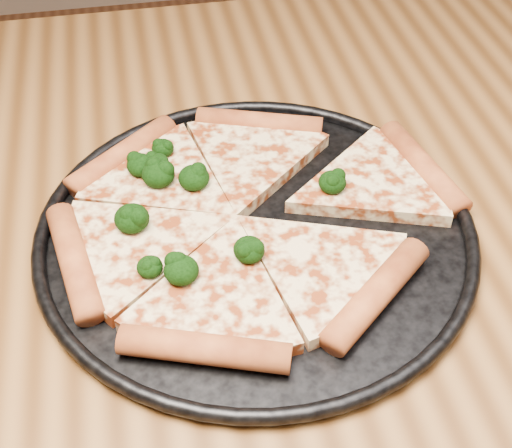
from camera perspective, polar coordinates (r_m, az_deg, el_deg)
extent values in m
cube|color=brown|center=(0.70, -5.48, -1.20)|extent=(1.20, 0.90, 0.04)
cube|color=brown|center=(1.37, 16.54, 2.06)|extent=(0.06, 0.06, 0.71)
cylinder|color=black|center=(0.67, 0.00, -0.80)|extent=(0.40, 0.40, 0.01)
torus|color=black|center=(0.67, 0.00, -0.37)|extent=(0.41, 0.41, 0.01)
cylinder|color=#C76331|center=(0.74, 13.20, 4.46)|extent=(0.05, 0.14, 0.03)
cylinder|color=#C76331|center=(0.78, 0.26, 8.08)|extent=(0.14, 0.07, 0.03)
cylinder|color=#C76331|center=(0.75, -10.62, 5.45)|extent=(0.12, 0.11, 0.03)
cylinder|color=#C76331|center=(0.65, -14.31, -2.89)|extent=(0.05, 0.14, 0.03)
cylinder|color=#C76331|center=(0.57, -4.14, -9.91)|extent=(0.14, 0.07, 0.03)
cylinder|color=#C76331|center=(0.61, 9.58, -5.54)|extent=(0.12, 0.11, 0.03)
ellipsoid|color=black|center=(0.62, -8.49, -3.41)|extent=(0.02, 0.02, 0.02)
ellipsoid|color=black|center=(0.62, -0.54, -2.11)|extent=(0.03, 0.03, 0.02)
ellipsoid|color=black|center=(0.72, -7.85, 4.87)|extent=(0.02, 0.02, 0.02)
ellipsoid|color=black|center=(0.72, -9.19, 4.66)|extent=(0.03, 0.03, 0.02)
ellipsoid|color=black|center=(0.69, 6.12, 3.33)|extent=(0.03, 0.03, 0.02)
ellipsoid|color=black|center=(0.66, -9.89, 0.45)|extent=(0.03, 0.03, 0.02)
ellipsoid|color=black|center=(0.74, -7.46, 6.03)|extent=(0.02, 0.02, 0.02)
ellipsoid|color=black|center=(0.61, -5.99, -3.69)|extent=(0.03, 0.03, 0.02)
ellipsoid|color=black|center=(0.70, -4.98, 3.70)|extent=(0.03, 0.03, 0.02)
ellipsoid|color=black|center=(0.62, -0.58, -2.03)|extent=(0.03, 0.03, 0.02)
ellipsoid|color=black|center=(0.70, -7.81, 3.96)|extent=(0.03, 0.03, 0.02)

